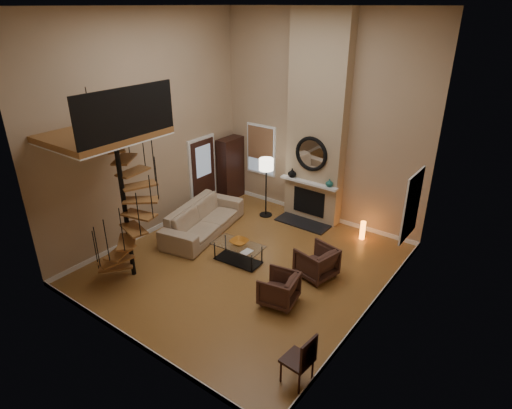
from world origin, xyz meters
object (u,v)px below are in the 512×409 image
Objects in this scene: side_chair at (302,359)px; hutch at (231,169)px; coffee_table at (238,251)px; floor_lamp at (266,169)px; sofa at (203,219)px; armchair_near at (319,263)px; armchair_far at (282,290)px; accent_lamp at (363,230)px.

hutch is at bearing 137.91° from side_chair.
coffee_table is 0.73× the size of floor_lamp.
coffee_table is (1.64, -0.58, -0.11)m from sofa.
hutch is at bearing -104.55° from armchair_near.
side_chair is (4.71, -2.82, 0.13)m from sofa.
coffee_table is at bearing -69.50° from floor_lamp.
floor_lamp reaches higher than coffee_table.
armchair_far is 4.20m from floor_lamp.
coffee_table is (2.51, -2.80, -0.67)m from hutch.
floor_lamp is (0.75, 1.81, 1.02)m from sofa.
hutch is 0.72× the size of sofa.
sofa reaches higher than accent_lamp.
armchair_near is at bearing -27.36° from hutch.
side_chair is at bearing -49.46° from floor_lamp.
accent_lamp is (2.80, 0.36, -1.16)m from floor_lamp.
sofa is at bearing 160.42° from coffee_table.
floor_lamp is at bearing -172.70° from accent_lamp.
floor_lamp reaches higher than sofa.
hutch reaches higher than armchair_far.
armchair_near is 0.62× the size of coffee_table.
accent_lamp is at bearing -169.02° from armchair_near.
armchair_near is at bearing 113.85° from side_chair.
accent_lamp is at bearing -0.68° from hutch.
floor_lamp is (-0.89, 2.39, 1.13)m from coffee_table.
floor_lamp is (1.62, -0.41, 0.46)m from hutch.
floor_lamp is at bearing -14.21° from hutch.
armchair_near is at bearing -91.83° from accent_lamp.
accent_lamp is (3.54, 2.16, -0.15)m from sofa.
hutch is 7.53m from side_chair.
armchair_near is 0.81× the size of side_chair.
sofa is 5.48× the size of accent_lamp.
hutch is at bearing 165.79° from floor_lamp.
side_chair reaches higher than coffee_table.
accent_lamp is 0.51× the size of side_chair.
floor_lamp is at bearing -151.20° from armchair_far.
hutch is 1.73m from floor_lamp.
hutch is at bearing 131.91° from coffee_table.
armchair_near is (3.47, -0.03, -0.04)m from sofa.
armchair_far is 1.86m from coffee_table.
hutch reaches higher than floor_lamp.
coffee_table is at bearing -124.22° from armchair_far.
coffee_table is 2.79m from floor_lamp.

